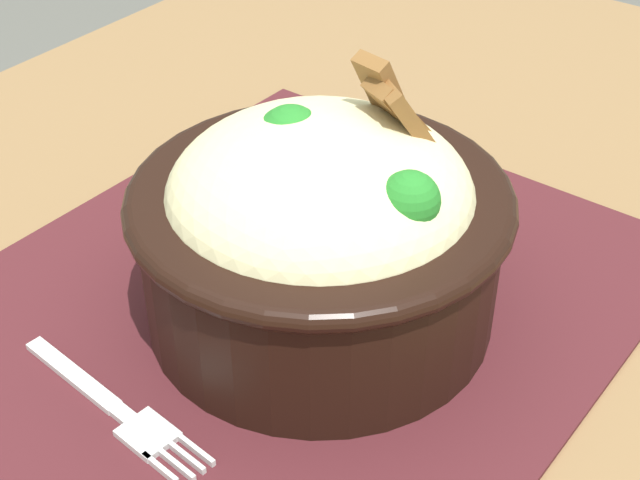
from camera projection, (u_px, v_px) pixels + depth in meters
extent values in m
cube|color=olive|center=(302.00, 365.00, 0.51)|extent=(1.13, 0.81, 0.03)
cylinder|color=brown|center=(332.00, 242.00, 1.22)|extent=(0.04, 0.04, 0.71)
cube|color=#47191E|center=(276.00, 315.00, 0.52)|extent=(0.43, 0.35, 0.00)
cylinder|color=black|center=(320.00, 253.00, 0.50)|extent=(0.19, 0.19, 0.08)
torus|color=black|center=(320.00, 198.00, 0.48)|extent=(0.20, 0.20, 0.01)
ellipsoid|color=beige|center=(320.00, 197.00, 0.48)|extent=(0.21, 0.21, 0.08)
sphere|color=#257A27|center=(271.00, 181.00, 0.45)|extent=(0.03, 0.03, 0.03)
sphere|color=#257A27|center=(291.00, 141.00, 0.48)|extent=(0.04, 0.04, 0.04)
sphere|color=#257A27|center=(409.00, 201.00, 0.43)|extent=(0.03, 0.03, 0.03)
cylinder|color=orange|center=(276.00, 132.00, 0.49)|extent=(0.03, 0.03, 0.01)
cylinder|color=orange|center=(326.00, 130.00, 0.49)|extent=(0.02, 0.03, 0.01)
cylinder|color=orange|center=(280.00, 123.00, 0.50)|extent=(0.01, 0.03, 0.01)
cube|color=brown|center=(414.00, 127.00, 0.47)|extent=(0.04, 0.04, 0.05)
cube|color=brown|center=(403.00, 116.00, 0.48)|extent=(0.05, 0.03, 0.05)
cube|color=brown|center=(390.00, 103.00, 0.48)|extent=(0.04, 0.03, 0.06)
cube|color=silver|center=(73.00, 374.00, 0.48)|extent=(0.02, 0.07, 0.00)
cube|color=silver|center=(123.00, 415.00, 0.46)|extent=(0.01, 0.01, 0.00)
cube|color=silver|center=(148.00, 434.00, 0.45)|extent=(0.02, 0.03, 0.00)
cube|color=silver|center=(167.00, 473.00, 0.43)|extent=(0.00, 0.02, 0.00)
cube|color=silver|center=(177.00, 465.00, 0.43)|extent=(0.00, 0.02, 0.00)
cube|color=silver|center=(187.00, 458.00, 0.44)|extent=(0.00, 0.02, 0.00)
cube|color=silver|center=(197.00, 451.00, 0.44)|extent=(0.00, 0.02, 0.00)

